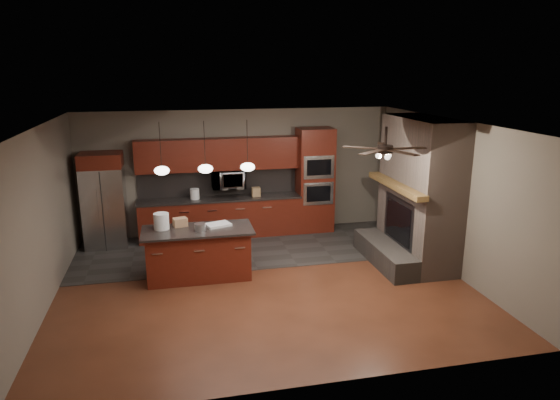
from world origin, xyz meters
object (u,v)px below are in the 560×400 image
object	(u,v)px
paint_can	(200,227)
counter_box	(256,192)
microwave	(228,179)
paint_tray	(218,225)
white_bucket	(161,221)
counter_bucket	(195,194)
kitchen_island	(199,253)
refrigerator	(104,200)
oven_tower	(315,180)
cardboard_box	(180,222)

from	to	relation	value
paint_can	counter_box	world-z (taller)	counter_box
microwave	paint_tray	size ratio (longest dim) A/B	1.72
white_bucket	counter_bucket	xyz separation A→B (m)	(0.69, 2.05, -0.05)
counter_bucket	counter_box	bearing A→B (deg)	-2.13
kitchen_island	paint_tray	xyz separation A→B (m)	(0.38, 0.12, 0.48)
refrigerator	counter_bucket	world-z (taller)	refrigerator
kitchen_island	paint_can	distance (m)	0.53
kitchen_island	paint_can	bearing A→B (deg)	-65.34
oven_tower	counter_box	bearing A→B (deg)	-178.23
paint_can	cardboard_box	bearing A→B (deg)	135.19
counter_box	microwave	bearing A→B (deg)	168.60
paint_tray	cardboard_box	size ratio (longest dim) A/B	1.77
oven_tower	counter_box	distance (m)	1.39
kitchen_island	counter_bucket	distance (m)	2.26
microwave	counter_bucket	world-z (taller)	microwave
paint_can	counter_bucket	bearing A→B (deg)	89.27
refrigerator	kitchen_island	world-z (taller)	refrigerator
kitchen_island	white_bucket	xyz separation A→B (m)	(-0.61, 0.14, 0.60)
white_bucket	counter_box	xyz separation A→B (m)	(2.03, 2.00, -0.06)
cardboard_box	oven_tower	bearing A→B (deg)	17.89
counter_box	paint_tray	bearing A→B (deg)	-119.15
white_bucket	paint_tray	distance (m)	1.00
kitchen_island	counter_bucket	world-z (taller)	counter_bucket
cardboard_box	counter_bucket	world-z (taller)	counter_bucket
counter_bucket	counter_box	world-z (taller)	counter_bucket
white_bucket	oven_tower	bearing A→B (deg)	30.96
kitchen_island	oven_tower	bearing A→B (deg)	38.43
cardboard_box	paint_can	bearing A→B (deg)	-59.23
refrigerator	paint_tray	size ratio (longest dim) A/B	4.70
oven_tower	paint_tray	size ratio (longest dim) A/B	5.58
cardboard_box	counter_box	xyz separation A→B (m)	(1.71, 1.91, 0.00)
kitchen_island	paint_tray	size ratio (longest dim) A/B	4.59
paint_tray	kitchen_island	bearing A→B (deg)	178.33
white_bucket	microwave	bearing A→B (deg)	55.69
paint_tray	refrigerator	bearing A→B (deg)	118.67
refrigerator	counter_box	distance (m)	3.22
oven_tower	refrigerator	world-z (taller)	oven_tower
oven_tower	counter_bucket	world-z (taller)	oven_tower
oven_tower	paint_can	world-z (taller)	oven_tower
paint_tray	oven_tower	bearing A→B (deg)	21.78
microwave	kitchen_island	bearing A→B (deg)	-110.07
oven_tower	refrigerator	xyz separation A→B (m)	(-4.60, -0.07, -0.19)
paint_can	refrigerator	bearing A→B (deg)	129.86
paint_tray	counter_box	size ratio (longest dim) A/B	2.10
microwave	white_bucket	world-z (taller)	microwave
microwave	paint_can	size ratio (longest dim) A/B	3.75
cardboard_box	counter_bucket	bearing A→B (deg)	65.05
microwave	refrigerator	xyz separation A→B (m)	(-2.62, -0.13, -0.30)
paint_tray	counter_box	xyz separation A→B (m)	(1.04, 2.03, 0.06)
white_bucket	paint_can	size ratio (longest dim) A/B	1.47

